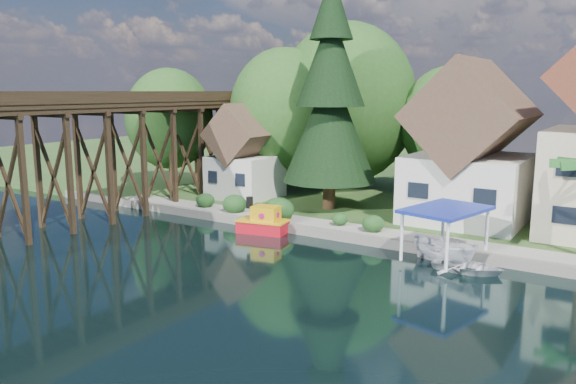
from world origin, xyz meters
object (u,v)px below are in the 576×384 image
(shed, at_px, (245,158))
(boat_canopy, at_px, (445,240))
(trestle_bridge, at_px, (114,145))
(house_left, at_px, (470,153))
(tugboat, at_px, (264,222))
(boat_white_a, at_px, (468,265))
(conifer, at_px, (330,98))

(shed, distance_m, boat_canopy, 20.89)
(trestle_bridge, xyz_separation_m, shed, (5.00, 9.33, -1.52))
(house_left, distance_m, boat_canopy, 9.93)
(trestle_bridge, distance_m, tugboat, 13.11)
(boat_canopy, bearing_deg, boat_white_a, -28.32)
(house_left, distance_m, tugboat, 14.77)
(conifer, distance_m, boat_white_a, 17.25)
(house_left, bearing_deg, tugboat, -140.55)
(conifer, relative_size, boat_canopy, 3.17)
(shed, relative_size, boat_white_a, 2.16)
(shed, bearing_deg, trestle_bridge, -118.19)
(trestle_bridge, distance_m, boat_canopy, 24.69)
(trestle_bridge, relative_size, tugboat, 12.26)
(trestle_bridge, bearing_deg, shed, 61.81)
(house_left, height_order, shed, house_left)
(tugboat, height_order, boat_white_a, tugboat)
(trestle_bridge, relative_size, shed, 5.63)
(tugboat, height_order, boat_canopy, boat_canopy)
(trestle_bridge, xyz_separation_m, tugboat, (12.12, 1.87, -4.63))
(shed, distance_m, boat_white_a, 22.71)
(house_left, distance_m, shed, 18.11)
(boat_white_a, bearing_deg, shed, 65.24)
(conifer, bearing_deg, boat_white_a, -32.66)
(trestle_bridge, distance_m, shed, 10.69)
(tugboat, bearing_deg, boat_canopy, -0.58)
(trestle_bridge, distance_m, boat_white_a, 26.31)
(house_left, xyz_separation_m, conifer, (-9.86, -1.77, 3.67))
(house_left, xyz_separation_m, shed, (-18.00, -1.50, -1.31))
(tugboat, distance_m, boat_canopy, 12.20)
(tugboat, bearing_deg, conifer, 81.89)
(trestle_bridge, xyz_separation_m, conifer, (13.14, 9.06, 3.45))
(boat_white_a, xyz_separation_m, boat_canopy, (-1.52, 0.82, 0.95))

